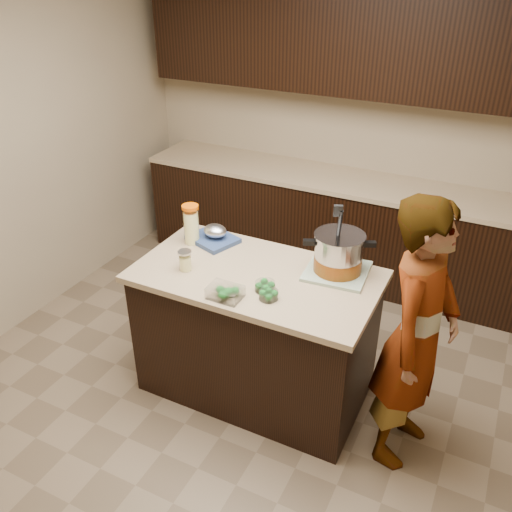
{
  "coord_description": "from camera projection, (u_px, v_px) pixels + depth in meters",
  "views": [
    {
      "loc": [
        1.23,
        -2.47,
        2.6
      ],
      "look_at": [
        0.0,
        0.0,
        1.02
      ],
      "focal_mm": 38.0,
      "sensor_mm": 36.0,
      "label": 1
    }
  ],
  "objects": [
    {
      "name": "room_shell",
      "position": [
        256.0,
        141.0,
        2.83
      ],
      "size": [
        4.04,
        4.04,
        2.72
      ],
      "color": "tan",
      "rests_on": "ground"
    },
    {
      "name": "broccoli_tub_left",
      "position": [
        265.0,
        287.0,
        3.06
      ],
      "size": [
        0.14,
        0.14,
        0.05
      ],
      "rotation": [
        0.0,
        0.0,
        0.27
      ],
      "color": "silver",
      "rests_on": "island"
    },
    {
      "name": "lemonade_pitcher",
      "position": [
        191.0,
        226.0,
        3.52
      ],
      "size": [
        0.13,
        0.13,
        0.26
      ],
      "rotation": [
        0.0,
        0.0,
        -0.23
      ],
      "color": "#F4EE95",
      "rests_on": "island"
    },
    {
      "name": "dish_towel",
      "position": [
        337.0,
        271.0,
        3.24
      ],
      "size": [
        0.39,
        0.39,
        0.02
      ],
      "primitive_type": "cube",
      "rotation": [
        0.0,
        0.0,
        0.08
      ],
      "color": "#4E7451",
      "rests_on": "island"
    },
    {
      "name": "blue_tray",
      "position": [
        214.0,
        236.0,
        3.57
      ],
      "size": [
        0.37,
        0.33,
        0.12
      ],
      "rotation": [
        0.0,
        0.0,
        -0.34
      ],
      "color": "navy",
      "rests_on": "island"
    },
    {
      "name": "island",
      "position": [
        256.0,
        333.0,
        3.46
      ],
      "size": [
        1.46,
        0.81,
        0.9
      ],
      "color": "black",
      "rests_on": "ground"
    },
    {
      "name": "mason_jar",
      "position": [
        185.0,
        261.0,
        3.25
      ],
      "size": [
        0.11,
        0.11,
        0.13
      ],
      "rotation": [
        0.0,
        0.0,
        0.34
      ],
      "color": "#F4EE95",
      "rests_on": "island"
    },
    {
      "name": "back_cabinets",
      "position": [
        348.0,
        173.0,
        4.57
      ],
      "size": [
        3.6,
        0.63,
        2.33
      ],
      "color": "black",
      "rests_on": "ground"
    },
    {
      "name": "ground_plane",
      "position": [
        256.0,
        386.0,
        3.68
      ],
      "size": [
        4.0,
        4.0,
        0.0
      ],
      "primitive_type": "plane",
      "color": "brown",
      "rests_on": "ground"
    },
    {
      "name": "broccoli_tub_right",
      "position": [
        269.0,
        295.0,
        2.99
      ],
      "size": [
        0.12,
        0.12,
        0.05
      ],
      "rotation": [
        0.0,
        0.0,
        0.15
      ],
      "color": "silver",
      "rests_on": "island"
    },
    {
      "name": "stock_pot",
      "position": [
        338.0,
        255.0,
        3.18
      ],
      "size": [
        0.4,
        0.39,
        0.43
      ],
      "rotation": [
        0.0,
        0.0,
        0.4
      ],
      "color": "#B7B7BC",
      "rests_on": "dish_towel"
    },
    {
      "name": "broccoli_tub_rect",
      "position": [
        225.0,
        293.0,
        3.0
      ],
      "size": [
        0.19,
        0.14,
        0.07
      ],
      "rotation": [
        0.0,
        0.0,
        -0.01
      ],
      "color": "silver",
      "rests_on": "island"
    },
    {
      "name": "person",
      "position": [
        417.0,
        337.0,
        2.86
      ],
      "size": [
        0.48,
        0.64,
        1.61
      ],
      "primitive_type": "imported",
      "rotation": [
        0.0,
        0.0,
        1.4
      ],
      "color": "gray",
      "rests_on": "ground"
    }
  ]
}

